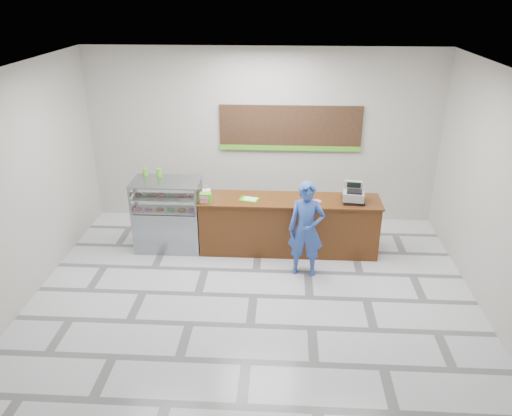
# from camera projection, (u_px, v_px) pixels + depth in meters

# --- Properties ---
(floor) EXTENTS (7.00, 7.00, 0.00)m
(floor) POSITION_uv_depth(u_px,v_px,m) (253.00, 296.00, 7.95)
(floor) COLOR silver
(floor) RESTS_ON ground
(back_wall) EXTENTS (7.00, 0.00, 7.00)m
(back_wall) POSITION_uv_depth(u_px,v_px,m) (263.00, 137.00, 9.96)
(back_wall) COLOR #BCB7AD
(back_wall) RESTS_ON floor
(ceiling) EXTENTS (7.00, 7.00, 0.00)m
(ceiling) POSITION_uv_depth(u_px,v_px,m) (253.00, 71.00, 6.51)
(ceiling) COLOR silver
(ceiling) RESTS_ON back_wall
(sales_counter) EXTENTS (3.26, 0.76, 1.03)m
(sales_counter) POSITION_uv_depth(u_px,v_px,m) (289.00, 225.00, 9.12)
(sales_counter) COLOR #592911
(sales_counter) RESTS_ON floor
(display_case) EXTENTS (1.22, 0.72, 1.33)m
(display_case) POSITION_uv_depth(u_px,v_px,m) (168.00, 214.00, 9.17)
(display_case) COLOR gray
(display_case) RESTS_ON floor
(menu_board) EXTENTS (2.80, 0.06, 0.90)m
(menu_board) POSITION_uv_depth(u_px,v_px,m) (290.00, 129.00, 9.82)
(menu_board) COLOR black
(menu_board) RESTS_ON back_wall
(cash_register) EXTENTS (0.42, 0.43, 0.35)m
(cash_register) POSITION_uv_depth(u_px,v_px,m) (353.00, 195.00, 8.76)
(cash_register) COLOR black
(cash_register) RESTS_ON sales_counter
(card_terminal) EXTENTS (0.11, 0.18, 0.04)m
(card_terminal) POSITION_uv_depth(u_px,v_px,m) (361.00, 200.00, 8.82)
(card_terminal) COLOR black
(card_terminal) RESTS_ON sales_counter
(serving_tray) EXTENTS (0.37, 0.31, 0.02)m
(serving_tray) POSITION_uv_depth(u_px,v_px,m) (249.00, 199.00, 8.88)
(serving_tray) COLOR #44B40C
(serving_tray) RESTS_ON sales_counter
(napkin_box) EXTENTS (0.16, 0.16, 0.12)m
(napkin_box) POSITION_uv_depth(u_px,v_px,m) (206.00, 193.00, 9.02)
(napkin_box) COLOR white
(napkin_box) RESTS_ON sales_counter
(straw_cup) EXTENTS (0.08, 0.08, 0.12)m
(straw_cup) POSITION_uv_depth(u_px,v_px,m) (206.00, 193.00, 9.01)
(straw_cup) COLOR silver
(straw_cup) RESTS_ON sales_counter
(promo_box) EXTENTS (0.21, 0.15, 0.18)m
(promo_box) POSITION_uv_depth(u_px,v_px,m) (206.00, 198.00, 8.74)
(promo_box) COLOR #53B325
(promo_box) RESTS_ON sales_counter
(donut_decal) EXTENTS (0.16, 0.16, 0.00)m
(donut_decal) POSITION_uv_depth(u_px,v_px,m) (316.00, 201.00, 8.82)
(donut_decal) COLOR pink
(donut_decal) RESTS_ON sales_counter
(green_cup_left) EXTENTS (0.09, 0.09, 0.14)m
(green_cup_left) POSITION_uv_depth(u_px,v_px,m) (145.00, 172.00, 9.13)
(green_cup_left) COLOR #53B325
(green_cup_left) RESTS_ON display_case
(green_cup_right) EXTENTS (0.10, 0.10, 0.15)m
(green_cup_right) POSITION_uv_depth(u_px,v_px,m) (159.00, 172.00, 9.10)
(green_cup_right) COLOR #53B325
(green_cup_right) RESTS_ON display_case
(customer) EXTENTS (0.65, 0.47, 1.66)m
(customer) POSITION_uv_depth(u_px,v_px,m) (306.00, 229.00, 8.26)
(customer) COLOR #2E4EA1
(customer) RESTS_ON floor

